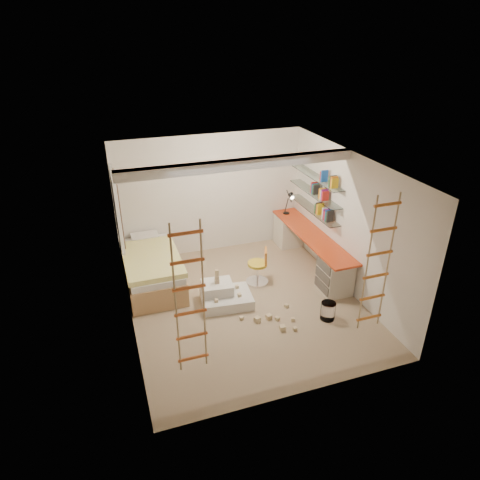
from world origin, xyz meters
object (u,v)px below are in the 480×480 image
object	(u,v)px
swivel_chair	(258,271)
play_platform	(224,296)
desk	(310,249)
bed	(152,269)

from	to	relation	value
swivel_chair	play_platform	xyz separation A→B (m)	(-0.83, -0.43, -0.12)
desk	bed	distance (m)	3.22
desk	play_platform	distance (m)	2.21
desk	swivel_chair	distance (m)	1.28
desk	bed	world-z (taller)	desk
bed	swivel_chair	distance (m)	2.06
bed	desk	bearing A→B (deg)	-6.49
bed	play_platform	bearing A→B (deg)	-43.93
desk	play_platform	bearing A→B (deg)	-161.04
play_platform	swivel_chair	bearing A→B (deg)	27.26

